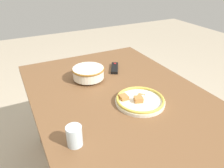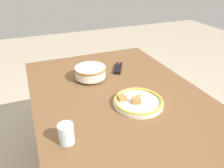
{
  "view_description": "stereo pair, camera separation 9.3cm",
  "coord_description": "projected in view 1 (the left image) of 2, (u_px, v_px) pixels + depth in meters",
  "views": [
    {
      "loc": [
        0.97,
        -0.54,
        1.39
      ],
      "look_at": [
        -0.05,
        -0.02,
        0.76
      ],
      "focal_mm": 35.0,
      "sensor_mm": 36.0,
      "label": 1
    },
    {
      "loc": [
        1.01,
        -0.45,
        1.39
      ],
      "look_at": [
        -0.05,
        -0.02,
        0.76
      ],
      "focal_mm": 35.0,
      "sensor_mm": 36.0,
      "label": 2
    }
  ],
  "objects": [
    {
      "name": "noodle_bowl",
      "position": [
        88.0,
        73.0,
        1.43
      ],
      "size": [
        0.21,
        0.21,
        0.09
      ],
      "color": "silver",
      "rests_on": "dining_table"
    },
    {
      "name": "tv_remote",
      "position": [
        115.0,
        68.0,
        1.59
      ],
      "size": [
        0.17,
        0.12,
        0.02
      ],
      "rotation": [
        0.0,
        0.0,
        1.07
      ],
      "color": "black",
      "rests_on": "dining_table"
    },
    {
      "name": "dining_table",
      "position": [
        119.0,
        104.0,
        1.33
      ],
      "size": [
        1.36,
        0.98,
        0.72
      ],
      "color": "brown",
      "rests_on": "ground_plane"
    },
    {
      "name": "drinking_glass",
      "position": [
        74.0,
        136.0,
        0.91
      ],
      "size": [
        0.07,
        0.07,
        0.09
      ],
      "color": "silver",
      "rests_on": "dining_table"
    },
    {
      "name": "food_plate",
      "position": [
        140.0,
        100.0,
        1.2
      ],
      "size": [
        0.27,
        0.27,
        0.04
      ],
      "color": "silver",
      "rests_on": "dining_table"
    }
  ]
}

